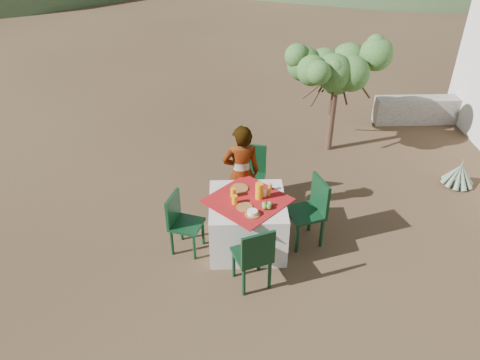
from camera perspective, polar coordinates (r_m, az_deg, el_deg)
The scene contains 21 objects.
ground at distance 7.03m, azimuth 5.23°, elevation -5.62°, with size 160.00×160.00×0.00m, color #3A261A.
table at distance 6.46m, azimuth 0.88°, elevation -5.20°, with size 1.30×1.30×0.76m.
chair_far at distance 7.20m, azimuth 1.25°, elevation 0.87°, with size 0.54×0.54×0.97m.
chair_near at distance 5.75m, azimuth 1.75°, elevation -9.17°, with size 0.55×0.55×0.93m.
chair_left at distance 6.37m, azimuth -7.17°, elevation -4.92°, with size 0.51×0.51×0.87m.
chair_right at distance 6.50m, azimuth 8.65°, elevation -3.43°, with size 0.57×0.57×0.99m.
person at distance 6.78m, azimuth 0.16°, elevation 0.82°, with size 0.56×0.37×1.52m, color #8C6651.
shrub_tree at distance 8.57m, azimuth 12.03°, elevation 12.62°, with size 1.59×1.56×1.88m.
agave at distance 8.62m, azimuth 25.13°, elevation 0.57°, with size 0.53×0.53×0.56m.
stone_wall at distance 10.70m, azimuth 22.87°, elevation 7.89°, with size 2.60×0.35×0.55m, color gray.
plate_far at distance 6.44m, azimuth -0.06°, elevation -1.02°, with size 0.24×0.24×0.01m, color brown.
plate_near at distance 6.09m, azimuth 0.55°, elevation -3.31°, with size 0.21×0.21×0.01m, color brown.
glass_far at distance 6.27m, azimuth -0.84°, elevation -1.52°, with size 0.08×0.08×0.12m, color orange.
glass_near at distance 6.13m, azimuth -0.66°, elevation -2.40°, with size 0.07×0.07×0.12m, color orange.
juice_pitcher at distance 6.20m, azimuth 2.36°, elevation -1.33°, with size 0.11×0.11×0.23m, color orange.
bowl_plate at distance 5.97m, azimuth 1.52°, elevation -4.18°, with size 0.20×0.20×0.01m, color brown.
white_bowl at distance 5.95m, azimuth 1.53°, elevation -3.95°, with size 0.13×0.13×0.05m, color white.
jar_left at distance 6.31m, azimuth 3.52°, elevation -1.48°, with size 0.06×0.06×0.09m, color orange.
jar_right at distance 6.42m, azimuth 3.70°, elevation -0.81°, with size 0.05×0.05×0.09m, color orange.
napkin_holder at distance 6.28m, azimuth 2.91°, elevation -1.65°, with size 0.07×0.04×0.09m, color white.
fruit_cluster at distance 6.08m, azimuth 3.30°, elevation -3.10°, with size 0.14×0.13×0.07m.
Camera 1 is at (-0.82, -5.43, 4.39)m, focal length 35.00 mm.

